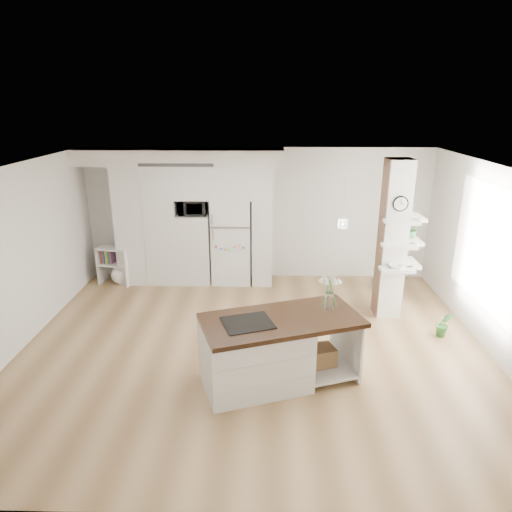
{
  "coord_description": "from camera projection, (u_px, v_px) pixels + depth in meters",
  "views": [
    {
      "loc": [
        0.19,
        -6.14,
        3.56
      ],
      "look_at": [
        0.02,
        0.9,
        1.16
      ],
      "focal_mm": 32.0,
      "sensor_mm": 36.0,
      "label": 1
    }
  ],
  "objects": [
    {
      "name": "room",
      "position": [
        253.0,
        230.0,
        6.37
      ],
      "size": [
        7.04,
        6.04,
        2.72
      ],
      "color": "white",
      "rests_on": "ground"
    },
    {
      "name": "pendant_light",
      "position": [
        375.0,
        209.0,
        6.39
      ],
      "size": [
        0.12,
        0.12,
        0.1
      ],
      "primitive_type": "cylinder",
      "color": "white",
      "rests_on": "room"
    },
    {
      "name": "shelf_plant",
      "position": [
        412.0,
        229.0,
        7.64
      ],
      "size": [
        0.27,
        0.23,
        0.3
      ],
      "primitive_type": "imported",
      "color": "#327D37",
      "rests_on": "column"
    },
    {
      "name": "column",
      "position": [
        399.0,
        242.0,
        7.55
      ],
      "size": [
        0.69,
        0.9,
        2.7
      ],
      "color": "silver",
      "rests_on": "floor"
    },
    {
      "name": "kitchen_island",
      "position": [
        264.0,
        351.0,
        5.93
      ],
      "size": [
        2.24,
        1.58,
        1.49
      ],
      "rotation": [
        0.0,
        0.0,
        0.33
      ],
      "color": "silver",
      "rests_on": "floor"
    },
    {
      "name": "window",
      "position": [
        491.0,
        249.0,
        6.69
      ],
      "size": [
        0.0,
        2.4,
        2.4
      ],
      "primitive_type": "plane",
      "rotation": [
        1.57,
        0.0,
        -1.57
      ],
      "color": "white",
      "rests_on": "room"
    },
    {
      "name": "floor_plant_a",
      "position": [
        444.0,
        324.0,
        7.2
      ],
      "size": [
        0.26,
        0.22,
        0.44
      ],
      "primitive_type": "imported",
      "rotation": [
        0.0,
        0.0,
        -0.12
      ],
      "color": "#327D37",
      "rests_on": "floor"
    },
    {
      "name": "floor",
      "position": [
        254.0,
        347.0,
        6.97
      ],
      "size": [
        7.0,
        6.0,
        0.01
      ],
      "primitive_type": "cube",
      "color": "tan",
      "rests_on": "ground"
    },
    {
      "name": "bookshelf",
      "position": [
        117.0,
        268.0,
        9.29
      ],
      "size": [
        0.71,
        0.49,
        0.77
      ],
      "rotation": [
        0.0,
        0.0,
        -0.19
      ],
      "color": "silver",
      "rests_on": "floor"
    },
    {
      "name": "floor_plant_b",
      "position": [
        379.0,
        278.0,
        8.98
      ],
      "size": [
        0.38,
        0.38,
        0.51
      ],
      "primitive_type": "imported",
      "rotation": [
        0.0,
        0.0,
        0.44
      ],
      "color": "#327D37",
      "rests_on": "floor"
    },
    {
      "name": "microwave",
      "position": [
        193.0,
        207.0,
        8.97
      ],
      "size": [
        0.54,
        0.37,
        0.3
      ],
      "primitive_type": "imported",
      "color": "#2D2D2D",
      "rests_on": "cabinet_wall"
    },
    {
      "name": "refrigerator",
      "position": [
        232.0,
        241.0,
        9.24
      ],
      "size": [
        0.78,
        0.69,
        1.75
      ],
      "color": "white",
      "rests_on": "floor"
    },
    {
      "name": "cabinet_wall",
      "position": [
        184.0,
        210.0,
        9.04
      ],
      "size": [
        4.0,
        0.71,
        2.7
      ],
      "color": "silver",
      "rests_on": "floor"
    },
    {
      "name": "decor_bowl",
      "position": [
        396.0,
        266.0,
        7.44
      ],
      "size": [
        0.22,
        0.22,
        0.05
      ],
      "primitive_type": "imported",
      "color": "white",
      "rests_on": "column"
    }
  ]
}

